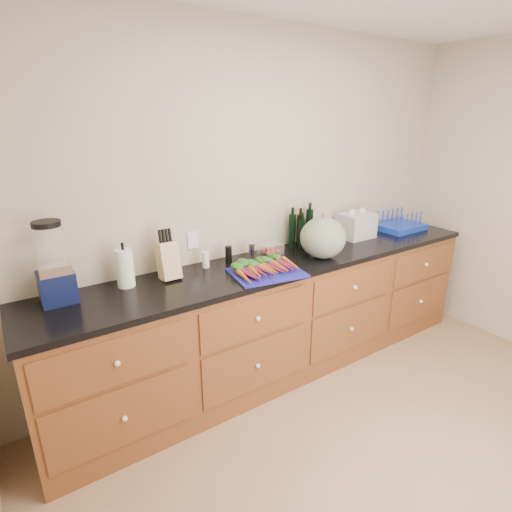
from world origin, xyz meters
TOP-DOWN VIEW (x-y plane):
  - ground at (0.00, 0.00)m, footprint 4.00×4.00m
  - wall_back at (0.00, 1.62)m, footprint 4.10×0.05m
  - cabinets at (0.00, 1.30)m, footprint 3.60×0.64m
  - countertop at (0.00, 1.30)m, footprint 3.64×0.62m
  - cutting_board at (-0.27, 1.14)m, footprint 0.53×0.44m
  - carrots at (-0.27, 1.17)m, footprint 0.43×0.29m
  - squash at (0.28, 1.18)m, footprint 0.35×0.35m
  - blender_appliance at (-1.52, 1.46)m, footprint 0.19×0.19m
  - paper_towel at (-1.13, 1.46)m, footprint 0.11×0.11m
  - knife_block at (-0.85, 1.44)m, footprint 0.12×0.12m
  - grinder_salt at (-0.56, 1.48)m, footprint 0.05×0.05m
  - grinder_pepper at (-0.37, 1.48)m, footprint 0.05×0.05m
  - canister_chrome at (-0.17, 1.48)m, footprint 0.05×0.05m
  - tomato_box at (0.00, 1.47)m, footprint 0.17×0.13m
  - bottles at (0.34, 1.51)m, footprint 0.24×0.12m
  - grocery_bag at (0.90, 1.42)m, footprint 0.30×0.24m
  - dish_rack at (1.44, 1.38)m, footprint 0.43×0.35m

SIDE VIEW (x-z plane):
  - ground at x=0.00m, z-range 0.00..0.00m
  - cabinets at x=0.00m, z-range 0.00..0.90m
  - countertop at x=0.00m, z-range 0.90..0.94m
  - cutting_board at x=-0.27m, z-range 0.94..0.95m
  - carrots at x=-0.27m, z-range 0.95..1.00m
  - tomato_box at x=0.00m, z-range 0.94..1.02m
  - dish_rack at x=1.44m, z-range 0.90..1.07m
  - canister_chrome at x=-0.17m, z-range 0.94..1.05m
  - grinder_salt at x=-0.56m, z-range 0.94..1.06m
  - grinder_pepper at x=-0.37m, z-range 0.94..1.06m
  - grocery_bag at x=0.90m, z-range 0.94..1.16m
  - paper_towel at x=-1.13m, z-range 0.94..1.18m
  - knife_block at x=-0.85m, z-range 0.94..1.19m
  - bottles at x=0.34m, z-range 0.93..1.22m
  - squash at x=0.28m, z-range 0.94..1.25m
  - blender_appliance at x=-1.52m, z-range 0.91..1.39m
  - wall_back at x=0.00m, z-range 0.00..2.60m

